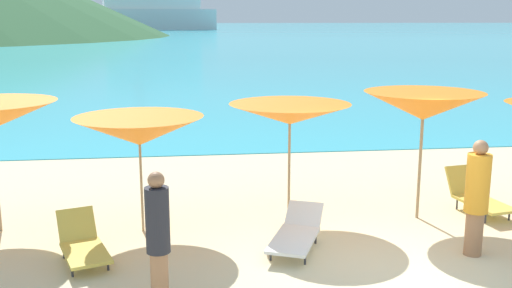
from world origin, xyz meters
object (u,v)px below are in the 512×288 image
object	(u,v)px
umbrella_2	(290,114)
lounge_chair_2	(477,196)
beachgoer_1	(158,233)
umbrella_1	(139,131)
beachgoer_0	(477,195)
cruise_ship	(152,2)
umbrella_3	(423,106)
lounge_chair_3	(83,244)
lounge_chair_0	(297,233)

from	to	relation	value
umbrella_2	lounge_chair_2	world-z (taller)	umbrella_2
umbrella_2	beachgoer_1	size ratio (longest dim) A/B	1.34
umbrella_1	beachgoer_0	world-z (taller)	umbrella_1
beachgoer_1	cruise_ship	size ratio (longest dim) A/B	0.04
umbrella_1	umbrella_2	size ratio (longest dim) A/B	0.96
umbrella_3	lounge_chair_3	bearing A→B (deg)	-167.85
umbrella_2	lounge_chair_2	size ratio (longest dim) A/B	1.49
umbrella_1	umbrella_3	size ratio (longest dim) A/B	0.95
umbrella_3	beachgoer_1	xyz separation A→B (m)	(-4.67, -2.74, -1.18)
cruise_ship	beachgoer_1	bearing A→B (deg)	-99.08
umbrella_3	lounge_chair_2	bearing A→B (deg)	8.85
beachgoer_1	lounge_chair_0	bearing A→B (deg)	165.65
beachgoer_0	lounge_chair_3	bearing A→B (deg)	159.94
umbrella_1	beachgoer_0	distance (m)	5.58
lounge_chair_0	beachgoer_1	distance (m)	2.75
beachgoer_1	lounge_chair_2	bearing A→B (deg)	155.72
umbrella_1	umbrella_3	distance (m)	5.07
lounge_chair_0	lounge_chair_2	world-z (taller)	lounge_chair_2
lounge_chair_2	lounge_chair_3	world-z (taller)	lounge_chair_2
lounge_chair_2	beachgoer_1	bearing A→B (deg)	-163.95
umbrella_2	cruise_ship	bearing A→B (deg)	93.38
lounge_chair_0	lounge_chair_2	distance (m)	4.03
lounge_chair_3	beachgoer_0	size ratio (longest dim) A/B	0.81
beachgoer_0	beachgoer_1	size ratio (longest dim) A/B	1.05
umbrella_3	cruise_ship	size ratio (longest dim) A/B	0.06
lounge_chair_0	umbrella_1	bearing A→B (deg)	179.90
umbrella_2	beachgoer_0	distance (m)	3.49
lounge_chair_3	cruise_ship	bearing A→B (deg)	73.00
umbrella_1	umbrella_2	distance (m)	2.71
lounge_chair_2	beachgoer_0	world-z (taller)	beachgoer_0
beachgoer_1	umbrella_3	bearing A→B (deg)	159.80
lounge_chair_0	cruise_ship	bearing A→B (deg)	116.43
umbrella_2	lounge_chair_3	distance (m)	4.22
umbrella_3	lounge_chair_0	bearing A→B (deg)	-155.18
lounge_chair_3	beachgoer_0	distance (m)	6.14
umbrella_1	beachgoer_1	world-z (taller)	umbrella_1
beachgoer_1	beachgoer_0	bearing A→B (deg)	140.27
umbrella_3	beachgoer_1	bearing A→B (deg)	-149.59
umbrella_2	lounge_chair_0	size ratio (longest dim) A/B	1.31
beachgoer_0	cruise_ship	size ratio (longest dim) A/B	0.05
beachgoer_1	cruise_ship	bearing A→B (deg)	-137.99
lounge_chair_3	lounge_chair_2	bearing A→B (deg)	-7.70
lounge_chair_2	beachgoer_1	size ratio (longest dim) A/B	0.90
umbrella_1	lounge_chair_2	world-z (taller)	umbrella_1
umbrella_3	lounge_chair_0	world-z (taller)	umbrella_3
umbrella_1	lounge_chair_0	xyz separation A→B (m)	(2.53, -1.08, -1.54)
umbrella_1	beachgoer_0	bearing A→B (deg)	-18.23
lounge_chair_0	beachgoer_1	xyz separation A→B (m)	(-2.15, -1.57, 0.68)
umbrella_2	umbrella_1	bearing A→B (deg)	-170.85
umbrella_3	lounge_chair_2	size ratio (longest dim) A/B	1.49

